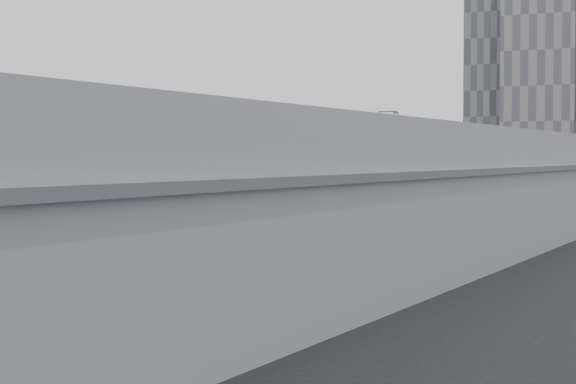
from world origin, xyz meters
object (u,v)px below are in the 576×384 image
Objects in this scene: suv at (491,190)px; street_lamp_near at (105,156)px; bus_4 at (332,209)px; bus_5 at (389,202)px; bus_7 at (488,192)px; shipping_container at (431,192)px; street_lamp_far at (381,154)px; bus_3 at (218,220)px; bus_6 at (455,196)px; bus_2 at (22,244)px.

street_lamp_near is at bearing -99.82° from suv.
bus_4 reaches higher than suv.
bus_5 is 55.46m from suv.
bus_7 is (0.53, 39.02, -0.03)m from bus_4.
shipping_container is (-6.88, 41.96, -0.28)m from bus_4.
bus_4 is at bearing -76.33° from street_lamp_far.
bus_4 is 67.38m from suv.
bus_3 reaches higher than bus_4.
bus_3 reaches higher than suv.
bus_5 reaches higher than bus_6.
bus_6 is at bearing 92.69° from bus_2.
street_lamp_near is at bearing -91.12° from street_lamp_far.
bus_3 is (-0.45, 16.42, 0.05)m from bus_2.
bus_2 is 1.40× the size of street_lamp_far.
bus_6 is (0.60, 15.86, -0.10)m from bus_5.
bus_3 is 1.07× the size of bus_4.
bus_5 is at bearing 93.48° from bus_2.
bus_3 is at bearing -81.76° from street_lamp_far.
street_lamp_near is 1.61× the size of suv.
bus_6 is at bearing -89.55° from suv.
bus_6 is at bearing -94.36° from bus_7.
bus_3 is 39.74m from street_lamp_far.
suv is at bearing 72.31° from shipping_container.
bus_2 reaches higher than bus_5.
bus_5 is at bearing 91.59° from bus_3.
shipping_container is at bearing 90.26° from street_lamp_near.
bus_6 is at bearing 32.64° from street_lamp_far.
street_lamp_near is at bearing 118.37° from bus_2.
bus_6 is 2.13× the size of shipping_container.
bus_2 reaches higher than bus_4.
street_lamp_near is (-6.61, -17.27, 3.81)m from bus_4.
bus_5 is (-0.15, 27.21, -0.09)m from bus_3.
bus_7 is at bearing 67.26° from street_lamp_far.
shipping_container reaches higher than suv.
bus_5 is 1.36× the size of street_lamp_far.
bus_4 is 2.22× the size of shipping_container.
bus_5 reaches higher than suv.
bus_7 is at bearing 82.77° from street_lamp_near.
street_lamp_far reaches higher than shipping_container.
bus_7 is 2.17× the size of shipping_container.
bus_7 is at bearing -85.10° from suv.
street_lamp_near is at bearing -100.49° from bus_7.
suv is at bearing 101.69° from bus_7.
bus_3 is 15.25m from bus_4.
street_lamp_near is 59.37m from shipping_container.
bus_4 is at bearing -94.13° from suv.
bus_4 is (0.14, 15.25, -0.12)m from bus_3.
bus_3 is 7.72m from street_lamp_near.
bus_2 is 1.09× the size of bus_6.
bus_7 is 1.32× the size of street_lamp_far.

